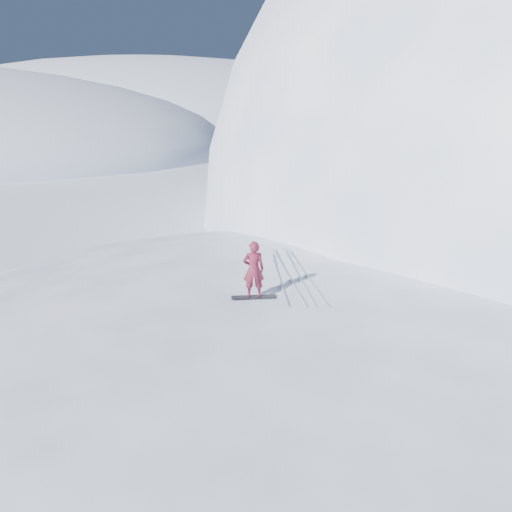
% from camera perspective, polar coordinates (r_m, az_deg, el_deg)
% --- Properties ---
extents(ground, '(400.00, 400.00, 0.00)m').
position_cam_1_polar(ground, '(14.49, 7.69, -17.83)').
color(ground, white).
rests_on(ground, ground).
extents(near_ridge, '(36.00, 28.00, 4.80)m').
position_cam_1_polar(near_ridge, '(17.05, 10.63, -11.73)').
color(near_ridge, white).
rests_on(near_ridge, ground).
extents(peak_shoulder, '(28.00, 24.00, 18.00)m').
position_cam_1_polar(peak_shoulder, '(34.49, 22.90, 3.22)').
color(peak_shoulder, white).
rests_on(peak_shoulder, ground).
extents(far_ridge_c, '(140.00, 90.00, 36.00)m').
position_cam_1_polar(far_ridge_c, '(127.94, -13.72, 15.01)').
color(far_ridge_c, white).
rests_on(far_ridge_c, ground).
extents(wind_bumps, '(16.00, 14.40, 1.00)m').
position_cam_1_polar(wind_bumps, '(16.20, 5.31, -13.27)').
color(wind_bumps, white).
rests_on(wind_bumps, ground).
extents(snowboard, '(1.51, 0.52, 0.02)m').
position_cam_1_polar(snowboard, '(15.20, -0.30, -5.12)').
color(snowboard, black).
rests_on(snowboard, near_ridge).
extents(snowboarder, '(0.77, 0.57, 1.92)m').
position_cam_1_polar(snowboarder, '(14.82, -0.31, -1.70)').
color(snowboarder, maroon).
rests_on(snowboarder, snowboard).
extents(board_tracks, '(2.28, 5.94, 0.04)m').
position_cam_1_polar(board_tracks, '(17.29, 4.39, -2.02)').
color(board_tracks, silver).
rests_on(board_tracks, ground).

